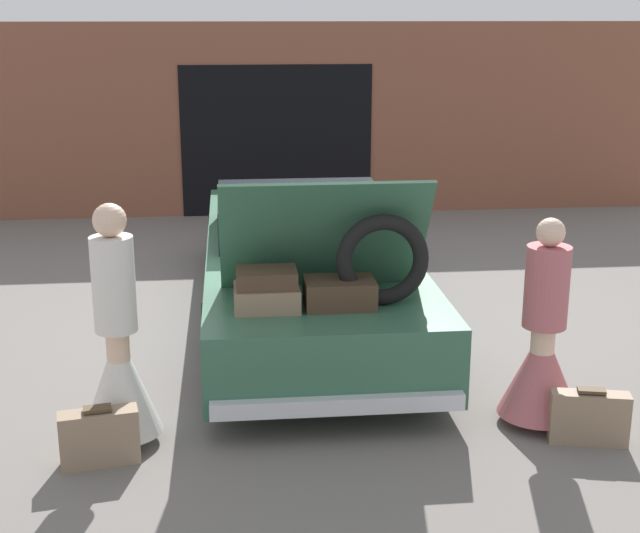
{
  "coord_description": "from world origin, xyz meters",
  "views": [
    {
      "loc": [
        -0.71,
        -8.37,
        2.92
      ],
      "look_at": [
        0.0,
        -1.47,
        0.94
      ],
      "focal_mm": 50.0,
      "sensor_mm": 36.0,
      "label": 1
    }
  ],
  "objects": [
    {
      "name": "ground_plane",
      "position": [
        0.0,
        0.0,
        0.0
      ],
      "size": [
        40.0,
        40.0,
        0.0
      ],
      "primitive_type": "plane",
      "color": "slate"
    },
    {
      "name": "garage_wall_back",
      "position": [
        0.0,
        4.78,
        1.39
      ],
      "size": [
        12.0,
        0.14,
        2.8
      ],
      "color": "brown",
      "rests_on": "ground_plane"
    },
    {
      "name": "car",
      "position": [
        0.0,
        -0.01,
        0.56
      ],
      "size": [
        1.92,
        5.43,
        1.74
      ],
      "color": "#336047",
      "rests_on": "ground_plane"
    },
    {
      "name": "person_left",
      "position": [
        -1.51,
        -2.55,
        0.62
      ],
      "size": [
        0.55,
        0.55,
        1.72
      ],
      "rotation": [
        0.0,
        0.0,
        -1.39
      ],
      "color": "beige",
      "rests_on": "ground_plane"
    },
    {
      "name": "person_right",
      "position": [
        1.51,
        -2.55,
        0.55
      ],
      "size": [
        0.6,
        0.6,
        1.55
      ],
      "rotation": [
        0.0,
        0.0,
        1.35
      ],
      "color": "beige",
      "rests_on": "ground_plane"
    },
    {
      "name": "suitcase_beside_left_person",
      "position": [
        -1.62,
        -2.86,
        0.19
      ],
      "size": [
        0.54,
        0.26,
        0.41
      ],
      "color": "#8C7259",
      "rests_on": "ground_plane"
    },
    {
      "name": "suitcase_beside_right_person",
      "position": [
        1.75,
        -2.9,
        0.19
      ],
      "size": [
        0.56,
        0.27,
        0.41
      ],
      "color": "#8C7259",
      "rests_on": "ground_plane"
    }
  ]
}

